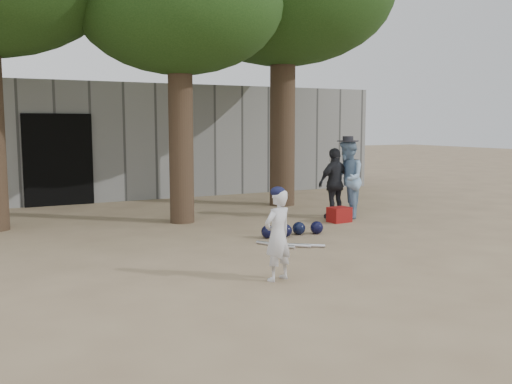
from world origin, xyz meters
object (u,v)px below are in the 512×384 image
spectator_dark (335,183)px  red_bag (339,215)px  spectator_blue (347,179)px  boy_player (278,235)px

spectator_dark → red_bag: (-0.19, -0.42, -0.58)m
spectator_blue → red_bag: (-0.40, -0.30, -0.67)m
boy_player → spectator_blue: (3.61, 3.45, 0.24)m
spectator_dark → red_bag: size_ratio=3.49×
spectator_blue → spectator_dark: spectator_blue is taller
boy_player → spectator_dark: bearing=-150.3°
boy_player → spectator_blue: size_ratio=0.70×
boy_player → spectator_dark: size_ratio=0.79×
spectator_blue → spectator_dark: size_ratio=1.12×
boy_player → spectator_dark: (3.40, 3.57, 0.16)m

